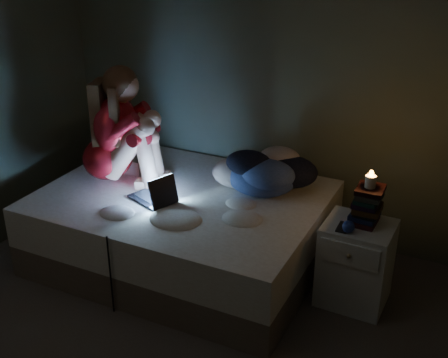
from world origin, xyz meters
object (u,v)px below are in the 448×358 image
Objects in this scene: laptop at (151,185)px; woman at (105,125)px; nightstand at (356,263)px; candle at (370,182)px; bed at (183,227)px; phone at (343,227)px.

woman is at bearing -174.91° from laptop.
candle is at bearing 57.64° from nightstand.
nightstand is at bearing -123.60° from candle.
candle is at bearing 31.31° from laptop.
laptop is 4.07× the size of candle.
bed is 25.27× the size of candle.
laptop is at bearing -169.74° from nightstand.
bed is 3.41× the size of nightstand.
woman is 1.54× the size of nightstand.
laptop is at bearing -130.21° from bed.
bed is 0.45m from laptop.
woman is 2.80× the size of laptop.
nightstand is 0.59m from candle.
bed is 1.26m from phone.
bed is 2.22× the size of woman.
laptop is at bearing -169.61° from candle.
nightstand is (1.30, 0.06, 0.02)m from bed.
woman is (-0.62, -0.04, 0.73)m from bed.
nightstand is 0.33m from phone.
nightstand is 4.23× the size of phone.
nightstand is at bearing 45.30° from phone.
laptop is 1.52m from nightstand.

